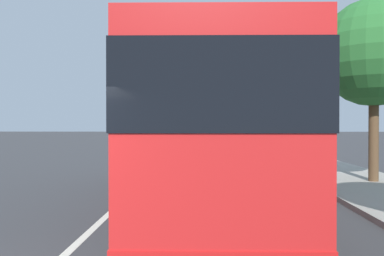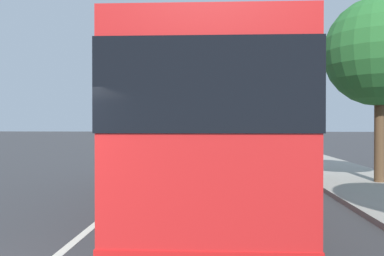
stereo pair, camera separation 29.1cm
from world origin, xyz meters
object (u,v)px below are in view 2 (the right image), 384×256
at_px(car_oncoming, 179,135).
at_px(roadside_tree_mid_block, 380,52).
at_px(coach_bus, 209,128).
at_px(utility_pole, 304,94).
at_px(car_far_distant, 170,138).
at_px(car_ahead_same_lane, 215,135).

relative_size(car_oncoming, roadside_tree_mid_block, 0.67).
height_order(coach_bus, roadside_tree_mid_block, roadside_tree_mid_block).
height_order(roadside_tree_mid_block, utility_pole, utility_pole).
bearing_deg(car_far_distant, car_oncoming, 174.11).
distance_m(coach_bus, car_far_distant, 32.57).
distance_m(coach_bus, roadside_tree_mid_block, 7.04).
distance_m(roadside_tree_mid_block, utility_pole, 7.32).
distance_m(car_far_distant, car_oncoming, 7.43).
distance_m(car_far_distant, utility_pole, 23.89).
relative_size(car_far_distant, car_oncoming, 1.04).
xyz_separation_m(coach_bus, roadside_tree_mid_block, (3.27, -5.70, 2.53)).
xyz_separation_m(roadside_tree_mid_block, utility_pole, (7.20, 0.98, -0.84)).
height_order(car_far_distant, roadside_tree_mid_block, roadside_tree_mid_block).
bearing_deg(car_ahead_same_lane, car_oncoming, 127.94).
distance_m(car_far_distant, car_ahead_same_lane, 11.86).
relative_size(coach_bus, car_ahead_same_lane, 3.05).
distance_m(car_ahead_same_lane, roadside_tree_mid_block, 40.33).
height_order(coach_bus, utility_pole, utility_pole).
xyz_separation_m(car_far_distant, roadside_tree_mid_block, (-28.92, -10.46, 3.86)).
bearing_deg(car_oncoming, car_far_distant, -6.22).
bearing_deg(car_oncoming, roadside_tree_mid_block, 11.75).
height_order(car_oncoming, utility_pole, utility_pole).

